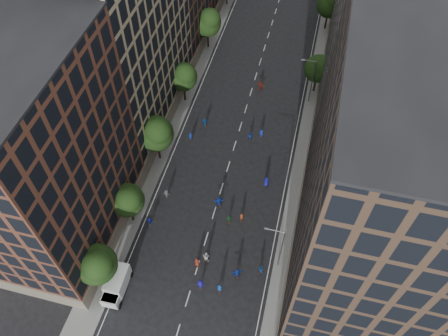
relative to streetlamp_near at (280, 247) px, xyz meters
name	(u,v)px	position (x,y,z in m)	size (l,w,h in m)	color
ground	(245,111)	(-10.37, 28.00, -5.17)	(240.00, 240.00, 0.00)	black
sidewalk_left	(193,73)	(-22.37, 35.50, -5.09)	(4.00, 105.00, 0.15)	slate
sidewalk_right	(317,93)	(1.63, 35.50, -5.09)	(4.00, 105.00, 0.15)	slate
bldg_left_a	(42,162)	(-29.37, -1.00, 9.83)	(14.00, 22.00, 30.00)	#593022
bldg_left_b	(117,30)	(-29.37, 23.00, 11.83)	(14.00, 26.00, 34.00)	#9A8864
bldg_right_a	(378,183)	(8.63, 3.00, 12.83)	(14.00, 30.00, 36.00)	#402E22
bldg_right_b	(381,34)	(8.63, 32.00, 11.33)	(14.00, 28.00, 33.00)	#6E665B
tree_left_0	(97,264)	(-21.38, -8.15, 0.79)	(5.20, 5.20, 8.83)	black
tree_left_1	(128,200)	(-21.39, 1.86, 0.38)	(4.80, 4.80, 8.21)	black
tree_left_2	(156,133)	(-21.36, 13.83, 1.19)	(5.60, 5.60, 9.45)	black
tree_left_3	(184,76)	(-21.38, 27.85, 0.65)	(5.00, 5.00, 8.58)	black
tree_left_4	(208,22)	(-21.37, 43.84, 0.93)	(5.40, 5.40, 9.08)	black
tree_right_a	(320,68)	(1.02, 35.85, 0.46)	(5.00, 5.00, 8.39)	black
tree_right_b	(331,4)	(1.02, 55.85, 0.79)	(5.20, 5.20, 8.83)	black
streetlamp_near	(280,247)	(0.00, 0.00, 0.00)	(2.64, 0.22, 9.06)	#595B60
streetlamp_far	(311,79)	(0.00, 33.00, 0.00)	(2.64, 0.22, 9.06)	#595B60
cargo_van	(116,284)	(-19.67, -8.43, -3.68)	(2.62, 5.38, 2.83)	white
skater_0	(118,301)	(-18.87, -10.20, -4.35)	(0.80, 0.52, 1.64)	#164EB4
skater_1	(220,288)	(-6.59, -5.51, -4.22)	(0.69, 0.46, 1.90)	#1449A7
skater_2	(261,269)	(-1.87, -1.52, -4.41)	(0.73, 0.57, 1.51)	#144CA6
skater_3	(201,285)	(-9.14, -5.61, -4.30)	(1.13, 0.65, 1.74)	#1814A8
skater_4	(150,221)	(-18.87, 1.90, -4.35)	(0.96, 0.40, 1.65)	#121D93
skater_5	(237,273)	(-4.86, -2.89, -4.27)	(1.66, 0.53, 1.79)	#1432A2
skater_6	(197,262)	(-10.49, -2.61, -4.36)	(0.79, 0.51, 1.61)	maroon
skater_7	(241,217)	(-6.17, 5.80, -4.38)	(0.58, 0.38, 1.58)	#AE3E1D
skater_8	(206,257)	(-9.47, -1.61, -4.20)	(0.94, 0.73, 1.93)	silver
skater_9	(166,194)	(-18.06, 7.00, -4.34)	(1.07, 0.61, 1.65)	#44454A
skater_10	(229,219)	(-7.85, 5.03, -4.40)	(0.90, 0.37, 1.53)	#1C5D29
skater_11	(219,202)	(-9.98, 7.49, -4.21)	(1.78, 0.57, 1.92)	#163BB6
skater_12	(266,182)	(-3.83, 12.80, -4.24)	(0.91, 0.59, 1.86)	#1416A8
skater_13	(191,137)	(-17.83, 18.97, -4.32)	(0.62, 0.41, 1.70)	#13319D
skater_14	(250,136)	(-8.24, 21.56, -4.38)	(0.76, 0.60, 1.57)	#1431A7
skater_15	(261,134)	(-6.46, 22.51, -4.37)	(1.03, 0.59, 1.60)	#142EA4
skater_16	(205,122)	(-16.35, 22.66, -4.24)	(1.08, 0.45, 1.85)	#134DA0
skater_17	(261,86)	(-8.83, 34.11, -4.29)	(1.64, 0.52, 1.76)	maroon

